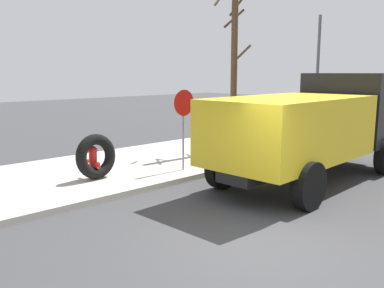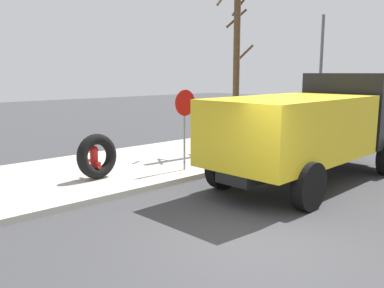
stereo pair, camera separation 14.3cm
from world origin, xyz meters
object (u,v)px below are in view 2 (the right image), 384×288
object	(u,v)px
stop_sign	(185,115)
dump_truck_yellow	(316,124)
bare_tree	(236,68)
street_light_pole	(320,80)
fire_hydrant	(94,161)
loose_tire	(97,156)

from	to	relation	value
stop_sign	dump_truck_yellow	distance (m)	3.73
dump_truck_yellow	bare_tree	distance (m)	4.49
dump_truck_yellow	bare_tree	size ratio (longest dim) A/B	1.15
dump_truck_yellow	street_light_pole	size ratio (longest dim) A/B	1.39
fire_hydrant	street_light_pole	xyz separation A→B (m)	(9.61, -1.15, 2.07)
fire_hydrant	street_light_pole	distance (m)	9.90
fire_hydrant	bare_tree	size ratio (longest dim) A/B	0.15
dump_truck_yellow	loose_tire	bearing A→B (deg)	141.33
stop_sign	bare_tree	distance (m)	3.92
loose_tire	stop_sign	xyz separation A→B (m)	(2.43, -0.87, 1.03)
loose_tire	stop_sign	bearing A→B (deg)	-19.65
fire_hydrant	dump_truck_yellow	xyz separation A→B (m)	(4.76, -3.91, 0.98)
loose_tire	street_light_pole	size ratio (longest dim) A/B	0.24
dump_truck_yellow	street_light_pole	xyz separation A→B (m)	(4.85, 2.75, 1.09)
stop_sign	bare_tree	xyz separation A→B (m)	(3.50, 1.11, 1.38)
bare_tree	stop_sign	bearing A→B (deg)	-162.42
bare_tree	dump_truck_yellow	bearing A→B (deg)	-106.55
fire_hydrant	loose_tire	size ratio (longest dim) A/B	0.73
stop_sign	dump_truck_yellow	size ratio (longest dim) A/B	0.34
fire_hydrant	bare_tree	xyz separation A→B (m)	(5.96, 0.13, 2.55)
fire_hydrant	stop_sign	size ratio (longest dim) A/B	0.38
stop_sign	street_light_pole	xyz separation A→B (m)	(7.16, -0.17, 0.90)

